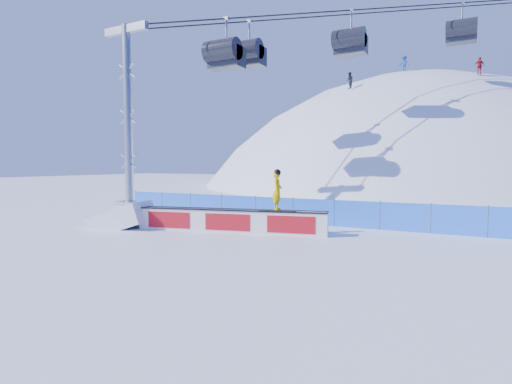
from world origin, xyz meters
The scene contains 8 objects.
ground centered at (0.00, 0.00, 0.00)m, with size 160.00×160.00×0.00m, color white.
snow_hill centered at (0.00, 42.00, -18.00)m, with size 64.00×64.00×64.00m.
safety_fence centered at (0.00, 4.50, 0.60)m, with size 22.05×0.05×1.30m.
chairlift centered at (4.74, 27.49, 16.89)m, with size 40.80×41.70×22.00m.
rail_box centered at (-2.37, 0.98, 0.47)m, with size 7.95×2.34×0.96m.
snow_ramp centered at (-7.27, -0.15, 0.00)m, with size 2.47×1.65×0.93m, color white, non-canonical shape.
snowboarder centered at (-0.41, 1.42, 1.77)m, with size 1.60×0.63×1.65m.
distant_skiers centered at (2.63, 30.85, 11.87)m, with size 17.02×7.79×6.70m.
Camera 1 is at (6.17, -12.95, 2.80)m, focal length 28.00 mm.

